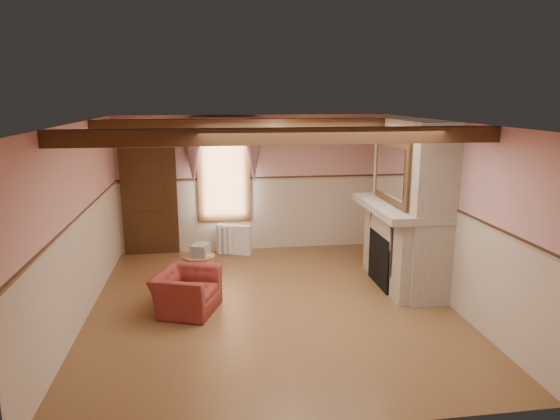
{
  "coord_description": "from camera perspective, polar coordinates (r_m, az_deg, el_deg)",
  "views": [
    {
      "loc": [
        -0.88,
        -7.14,
        3.18
      ],
      "look_at": [
        0.25,
        0.8,
        1.33
      ],
      "focal_mm": 32.0,
      "sensor_mm": 36.0,
      "label": 1
    }
  ],
  "objects": [
    {
      "name": "window",
      "position": [
        10.23,
        -6.45,
        4.3
      ],
      "size": [
        1.06,
        0.08,
        2.02
      ],
      "primitive_type": "cube",
      "color": "white",
      "rests_on": "wall_back"
    },
    {
      "name": "armchair",
      "position": [
        7.69,
        -10.62,
        -9.15
      ],
      "size": [
        1.1,
        1.17,
        0.62
      ],
      "primitive_type": "imported",
      "rotation": [
        0.0,
        0.0,
        1.23
      ],
      "color": "maroon",
      "rests_on": "floor"
    },
    {
      "name": "window_drapes",
      "position": [
        10.07,
        -6.52,
        7.61
      ],
      "size": [
        1.3,
        0.14,
        1.4
      ],
      "primitive_type": "cube",
      "color": "gray",
      "rests_on": "wall_back"
    },
    {
      "name": "radiator",
      "position": [
        10.26,
        -5.27,
        -3.36
      ],
      "size": [
        0.72,
        0.41,
        0.6
      ],
      "primitive_type": "cube",
      "rotation": [
        0.0,
        0.0,
        -0.35
      ],
      "color": "white",
      "rests_on": "floor"
    },
    {
      "name": "wainscot",
      "position": [
        7.59,
        -1.01,
        -5.67
      ],
      "size": [
        5.5,
        6.0,
        1.5
      ],
      "primitive_type": null,
      "color": "#C0AE9A",
      "rests_on": "floor"
    },
    {
      "name": "mantel",
      "position": [
        8.55,
        13.57,
        0.33
      ],
      "size": [
        1.05,
        2.05,
        0.12
      ],
      "primitive_type": "cube",
      "color": "gray",
      "rests_on": "fireplace"
    },
    {
      "name": "wall_left",
      "position": [
        7.59,
        -22.1,
        -1.54
      ],
      "size": [
        0.02,
        6.0,
        2.8
      ],
      "primitive_type": "cube",
      "color": "tan",
      "rests_on": "floor"
    },
    {
      "name": "floor",
      "position": [
        7.87,
        -0.98,
        -10.85
      ],
      "size": [
        5.5,
        6.0,
        0.01
      ],
      "primitive_type": "cube",
      "color": "brown",
      "rests_on": "ground"
    },
    {
      "name": "mantel_clock",
      "position": [
        9.25,
        11.81,
        2.38
      ],
      "size": [
        0.14,
        0.24,
        0.2
      ],
      "primitive_type": "cube",
      "color": "#301D0D",
      "rests_on": "mantel"
    },
    {
      "name": "wall_back",
      "position": [
        10.33,
        -3.09,
        3.05
      ],
      "size": [
        5.5,
        0.02,
        2.8
      ],
      "primitive_type": "cube",
      "color": "tan",
      "rests_on": "floor"
    },
    {
      "name": "bowl",
      "position": [
        8.44,
        13.83,
        0.86
      ],
      "size": [
        0.33,
        0.33,
        0.08
      ],
      "primitive_type": "imported",
      "color": "brown",
      "rests_on": "mantel"
    },
    {
      "name": "ceiling_beam_back",
      "position": [
        8.4,
        -2.09,
        9.71
      ],
      "size": [
        5.5,
        0.18,
        0.2
      ],
      "primitive_type": "cube",
      "color": "black",
      "rests_on": "ceiling"
    },
    {
      "name": "fireplace",
      "position": [
        8.6,
        14.7,
        0.62
      ],
      "size": [
        0.85,
        2.0,
        2.8
      ],
      "primitive_type": "cube",
      "color": "gray",
      "rests_on": "floor"
    },
    {
      "name": "chair_rail",
      "position": [
        7.39,
        -1.03,
        -0.15
      ],
      "size": [
        5.5,
        6.0,
        0.08
      ],
      "primitive_type": null,
      "color": "black",
      "rests_on": "wainscot"
    },
    {
      "name": "book_stack",
      "position": [
        8.49,
        -9.08,
        -4.52
      ],
      "size": [
        0.35,
        0.39,
        0.2
      ],
      "primitive_type": "cube",
      "rotation": [
        0.0,
        0.0,
        -0.32
      ],
      "color": "#B7AD8C",
      "rests_on": "side_table"
    },
    {
      "name": "wall_front",
      "position": [
        4.59,
        3.68,
        -9.82
      ],
      "size": [
        5.5,
        0.02,
        2.8
      ],
      "primitive_type": "cube",
      "color": "tan",
      "rests_on": "floor"
    },
    {
      "name": "candle_red",
      "position": [
        8.08,
        14.88,
        0.55
      ],
      "size": [
        0.06,
        0.06,
        0.16
      ],
      "primitive_type": "cylinder",
      "color": "#AA1F14",
      "rests_on": "mantel"
    },
    {
      "name": "overmantel_mirror",
      "position": [
        8.37,
        12.61,
        4.37
      ],
      "size": [
        0.06,
        1.44,
        1.04
      ],
      "primitive_type": "cube",
      "color": "silver",
      "rests_on": "fireplace"
    },
    {
      "name": "ceiling_beam_front",
      "position": [
        6.03,
        0.35,
        8.43
      ],
      "size": [
        5.5,
        0.18,
        0.2
      ],
      "primitive_type": "cube",
      "color": "black",
      "rests_on": "ceiling"
    },
    {
      "name": "oil_lamp",
      "position": [
        8.91,
        12.6,
        2.2
      ],
      "size": [
        0.11,
        0.11,
        0.28
      ],
      "primitive_type": "cylinder",
      "color": "#B69133",
      "rests_on": "mantel"
    },
    {
      "name": "ceiling",
      "position": [
        7.21,
        -1.07,
        9.97
      ],
      "size": [
        5.5,
        6.0,
        0.01
      ],
      "primitive_type": "cube",
      "color": "silver",
      "rests_on": "wall_back"
    },
    {
      "name": "firebox",
      "position": [
        8.7,
        11.75,
        -5.58
      ],
      "size": [
        0.2,
        0.95,
        0.9
      ],
      "primitive_type": "cube",
      "color": "black",
      "rests_on": "floor"
    },
    {
      "name": "door",
      "position": [
        10.38,
        -14.66,
        0.71
      ],
      "size": [
        1.1,
        0.1,
        2.1
      ],
      "primitive_type": "cube",
      "color": "black",
      "rests_on": "floor"
    },
    {
      "name": "wall_right",
      "position": [
        8.21,
        18.39,
        -0.21
      ],
      "size": [
        0.02,
        6.0,
        2.8
      ],
      "primitive_type": "cube",
      "color": "tan",
      "rests_on": "floor"
    },
    {
      "name": "side_table",
      "position": [
        8.6,
        -9.21,
        -6.92
      ],
      "size": [
        0.65,
        0.65,
        0.55
      ],
      "primitive_type": "cylinder",
      "rotation": [
        0.0,
        0.0,
        0.23
      ],
      "color": "brown",
      "rests_on": "floor"
    },
    {
      "name": "jar_yellow",
      "position": [
        7.95,
        15.27,
        0.18
      ],
      "size": [
        0.06,
        0.06,
        0.12
      ],
      "primitive_type": "cylinder",
      "color": "gold",
      "rests_on": "mantel"
    }
  ]
}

